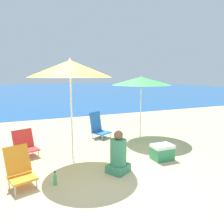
# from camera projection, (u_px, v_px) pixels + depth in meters

# --- Properties ---
(ground_plane) EXTENTS (60.00, 60.00, 0.00)m
(ground_plane) POSITION_uv_depth(u_px,v_px,m) (97.00, 180.00, 4.19)
(ground_plane) COLOR #C6B284
(sea_water) EXTENTS (60.00, 40.00, 0.01)m
(sea_water) POSITION_uv_depth(u_px,v_px,m) (29.00, 90.00, 28.09)
(sea_water) COLOR #1E5699
(sea_water) RESTS_ON ground
(beach_umbrella_yellow) EXTENTS (1.81, 1.81, 2.34)m
(beach_umbrella_yellow) POSITION_uv_depth(u_px,v_px,m) (70.00, 69.00, 4.71)
(beach_umbrella_yellow) COLOR white
(beach_umbrella_yellow) RESTS_ON ground
(beach_umbrella_green) EXTENTS (1.85, 1.85, 1.97)m
(beach_umbrella_green) POSITION_uv_depth(u_px,v_px,m) (141.00, 81.00, 6.74)
(beach_umbrella_green) COLOR white
(beach_umbrella_green) RESTS_ON ground
(beach_chair_red) EXTENTS (0.64, 0.67, 0.64)m
(beach_chair_red) POSITION_uv_depth(u_px,v_px,m) (25.00, 144.00, 5.39)
(beach_chair_red) COLOR silver
(beach_chair_red) RESTS_ON ground
(beach_chair_orange) EXTENTS (0.57, 0.65, 0.72)m
(beach_chair_orange) POSITION_uv_depth(u_px,v_px,m) (20.00, 168.00, 3.92)
(beach_chair_orange) COLOR silver
(beach_chair_orange) RESTS_ON ground
(beach_chair_blue) EXTENTS (0.67, 0.70, 0.81)m
(beach_chair_blue) POSITION_uv_depth(u_px,v_px,m) (98.00, 126.00, 7.02)
(beach_chair_blue) COLOR silver
(beach_chair_blue) RESTS_ON ground
(person_seated_near) EXTENTS (0.57, 0.54, 0.88)m
(person_seated_near) POSITION_uv_depth(u_px,v_px,m) (118.00, 155.00, 4.48)
(person_seated_near) COLOR #3F8C66
(person_seated_near) RESTS_ON ground
(water_bottle) EXTENTS (0.07, 0.07, 0.26)m
(water_bottle) POSITION_uv_depth(u_px,v_px,m) (55.00, 180.00, 3.98)
(water_bottle) COLOR #4CB266
(water_bottle) RESTS_ON ground
(cooler_box) EXTENTS (0.50, 0.36, 0.37)m
(cooler_box) POSITION_uv_depth(u_px,v_px,m) (162.00, 152.00, 5.17)
(cooler_box) COLOR #338C59
(cooler_box) RESTS_ON ground
(seagull) EXTENTS (0.27, 0.11, 0.23)m
(seagull) POSITION_uv_depth(u_px,v_px,m) (16.00, 135.00, 6.76)
(seagull) COLOR gold
(seagull) RESTS_ON ground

